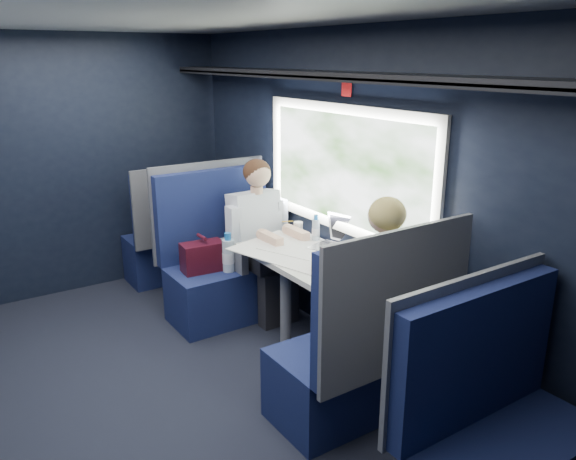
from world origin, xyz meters
TOP-DOWN VIEW (x-y plane):
  - ground at (0.00, 0.00)m, footprint 2.80×4.20m
  - room_shell at (0.02, 0.00)m, footprint 3.00×4.40m
  - table at (1.03, 0.00)m, footprint 0.62×1.00m
  - seat_bay_near at (0.84, 0.87)m, footprint 1.04×0.62m
  - seat_bay_far at (0.85, -0.87)m, footprint 1.04×0.62m
  - seat_row_front at (0.85, 1.80)m, footprint 1.04×0.51m
  - seat_row_back at (0.85, -1.80)m, footprint 1.04×0.51m
  - man at (1.10, 0.70)m, footprint 0.53×0.56m
  - woman at (1.10, -0.71)m, footprint 0.53×0.56m
  - papers at (1.03, 0.09)m, footprint 0.82×1.00m
  - laptop at (1.34, -0.04)m, footprint 0.34×0.39m
  - bottle_small at (1.30, 0.22)m, footprint 0.06×0.06m
  - cup at (1.29, 0.44)m, footprint 0.07×0.07m

SIDE VIEW (x-z plane):
  - ground at x=0.00m, z-range -0.01..0.00m
  - seat_row_front at x=0.85m, z-range -0.17..0.99m
  - seat_row_back at x=0.85m, z-range -0.17..0.99m
  - seat_bay_far at x=0.85m, z-range -0.22..1.04m
  - seat_bay_near at x=0.84m, z-range -0.21..1.05m
  - table at x=1.03m, z-range 0.29..1.03m
  - man at x=1.10m, z-range 0.06..1.38m
  - woman at x=1.10m, z-range 0.07..1.39m
  - papers at x=1.03m, z-range 0.74..0.75m
  - cup at x=1.29m, z-range 0.74..0.83m
  - laptop at x=1.34m, z-range 0.68..0.94m
  - bottle_small at x=1.30m, z-range 0.73..0.93m
  - room_shell at x=0.02m, z-range 0.28..2.68m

